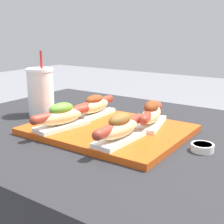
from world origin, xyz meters
The scene contains 7 objects.
serving_tray centered at (0.04, -0.04, 0.72)m, with size 0.44×0.34×0.02m.
hot_dog_0 centered at (-0.06, -0.12, 0.76)m, with size 0.09×0.20×0.07m.
hot_dog_1 centered at (0.14, -0.12, 0.76)m, with size 0.07×0.21×0.07m.
hot_dog_2 centered at (-0.06, 0.03, 0.76)m, with size 0.06×0.21×0.07m.
hot_dog_3 centered at (0.14, 0.04, 0.76)m, with size 0.10×0.20×0.08m.
sauce_bowl centered at (0.32, -0.02, 0.72)m, with size 0.06×0.06×0.02m.
drink_cup centered at (-0.26, -0.01, 0.79)m, with size 0.09×0.09×0.22m.
Camera 1 is at (0.54, -0.75, 1.00)m, focal length 50.00 mm.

